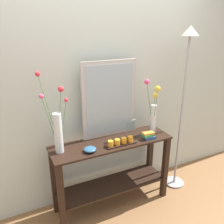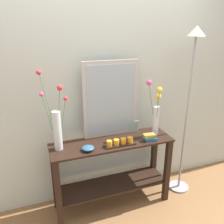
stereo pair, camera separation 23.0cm
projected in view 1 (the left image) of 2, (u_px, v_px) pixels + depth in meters
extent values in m
cube|color=brown|center=(112.00, 203.00, 2.69)|extent=(7.00, 6.00, 0.02)
cube|color=beige|center=(99.00, 81.00, 2.48)|extent=(6.40, 0.08, 2.70)
cube|color=black|center=(112.00, 142.00, 2.42)|extent=(1.27, 0.38, 0.02)
cube|color=black|center=(112.00, 185.00, 2.60)|extent=(1.21, 0.34, 0.02)
cube|color=black|center=(61.00, 200.00, 2.18)|extent=(0.06, 0.06, 0.76)
cube|color=black|center=(165.00, 168.00, 2.67)|extent=(0.06, 0.06, 0.76)
cube|color=black|center=(54.00, 181.00, 2.43)|extent=(0.06, 0.06, 0.76)
cube|color=black|center=(150.00, 155.00, 2.92)|extent=(0.06, 0.06, 0.76)
cube|color=#B7B2AD|center=(109.00, 100.00, 2.43)|extent=(0.60, 0.03, 0.80)
cube|color=#9EADB7|center=(110.00, 100.00, 2.42)|extent=(0.52, 0.00, 0.72)
cylinder|color=silver|center=(58.00, 133.00, 2.15)|extent=(0.08, 0.08, 0.39)
cylinder|color=#4C753D|center=(63.00, 126.00, 2.15)|extent=(0.10, 0.03, 0.48)
sphere|color=red|center=(66.00, 100.00, 2.10)|extent=(0.04, 0.04, 0.04)
cylinder|color=#4C753D|center=(49.00, 113.00, 2.12)|extent=(0.12, 0.14, 0.71)
sphere|color=red|center=(37.00, 74.00, 2.04)|extent=(0.05, 0.05, 0.05)
cylinder|color=#4C753D|center=(51.00, 124.00, 2.13)|extent=(0.10, 0.07, 0.52)
sphere|color=#EA4275|center=(41.00, 96.00, 2.04)|extent=(0.04, 0.04, 0.04)
cylinder|color=#4C753D|center=(60.00, 121.00, 2.11)|extent=(0.06, 0.03, 0.59)
sphere|color=red|center=(61.00, 89.00, 2.00)|extent=(0.05, 0.05, 0.05)
cylinder|color=silver|center=(153.00, 119.00, 2.55)|extent=(0.06, 0.06, 0.32)
cylinder|color=#4C753D|center=(153.00, 114.00, 2.53)|extent=(0.03, 0.03, 0.41)
sphere|color=yellow|center=(155.00, 95.00, 2.48)|extent=(0.06, 0.06, 0.06)
cylinder|color=#4C753D|center=(150.00, 107.00, 2.49)|extent=(0.12, 0.01, 0.57)
sphere|color=#EA4275|center=(147.00, 82.00, 2.37)|extent=(0.05, 0.05, 0.05)
cylinder|color=#4C753D|center=(155.00, 111.00, 2.47)|extent=(0.04, 0.10, 0.51)
sphere|color=yellow|center=(158.00, 89.00, 2.34)|extent=(0.06, 0.06, 0.06)
cube|color=black|center=(121.00, 144.00, 2.35)|extent=(0.32, 0.09, 0.01)
cylinder|color=orange|center=(111.00, 143.00, 2.29)|extent=(0.06, 0.06, 0.05)
cylinder|color=orange|center=(117.00, 142.00, 2.32)|extent=(0.06, 0.06, 0.05)
cylinder|color=orange|center=(124.00, 140.00, 2.35)|extent=(0.06, 0.06, 0.05)
cylinder|color=orange|center=(130.00, 139.00, 2.38)|extent=(0.06, 0.06, 0.05)
cube|color=#B7B2AD|center=(130.00, 126.00, 2.64)|extent=(0.13, 0.01, 0.13)
cube|color=#88A19E|center=(130.00, 126.00, 2.63)|extent=(0.11, 0.00, 0.11)
cylinder|color=#2D5B84|center=(90.00, 151.00, 2.22)|extent=(0.05, 0.05, 0.01)
ellipsoid|color=#2D5B84|center=(90.00, 149.00, 2.21)|extent=(0.12, 0.12, 0.04)
cube|color=#2D519E|center=(149.00, 137.00, 2.47)|extent=(0.12, 0.08, 0.03)
cube|color=#388E56|center=(148.00, 135.00, 2.46)|extent=(0.12, 0.08, 0.03)
cube|color=orange|center=(148.00, 133.00, 2.45)|extent=(0.13, 0.08, 0.02)
cylinder|color=#9E9EA3|center=(174.00, 182.00, 3.01)|extent=(0.24, 0.24, 0.02)
cylinder|color=#9E9EA3|center=(181.00, 117.00, 2.70)|extent=(0.02, 0.02, 1.78)
cone|color=beige|center=(191.00, 31.00, 2.38)|extent=(0.18, 0.18, 0.10)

